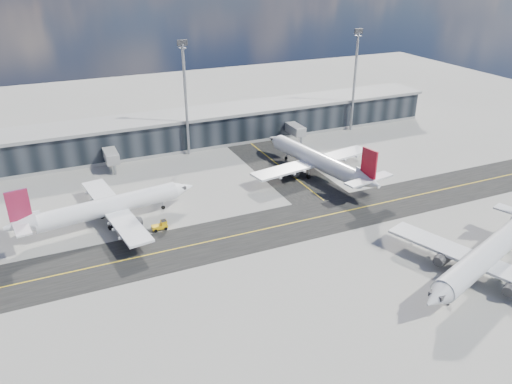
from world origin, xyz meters
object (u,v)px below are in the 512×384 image
(airliner_redtail, at_px, (318,161))
(baggage_tug, at_px, (161,225))
(airliner_af, at_px, (106,207))
(airliner_near, at_px, (487,254))
(service_van, at_px, (288,142))

(airliner_redtail, distance_m, baggage_tug, 41.42)
(airliner_af, height_order, airliner_near, airliner_near)
(airliner_near, height_order, baggage_tug, airliner_near)
(airliner_near, bearing_deg, airliner_redtail, -14.02)
(airliner_af, bearing_deg, service_van, 108.10)
(airliner_redtail, relative_size, baggage_tug, 13.20)
(airliner_redtail, distance_m, airliner_near, 46.11)
(airliner_redtail, relative_size, airliner_near, 1.06)
(service_van, bearing_deg, airliner_near, -121.02)
(airliner_redtail, bearing_deg, airliner_near, -94.34)
(airliner_af, height_order, service_van, airliner_af)
(airliner_af, distance_m, airliner_redtail, 48.91)
(airliner_near, relative_size, baggage_tug, 12.44)
(airliner_redtail, relative_size, service_van, 7.55)
(airliner_near, bearing_deg, service_van, -18.66)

